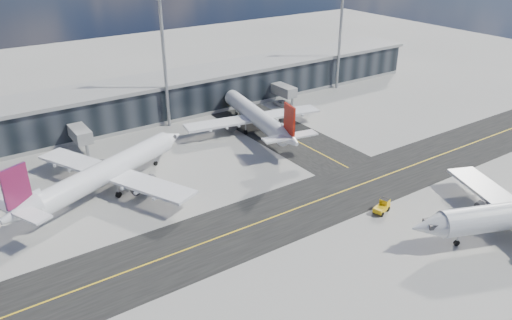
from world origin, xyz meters
The scene contains 8 objects.
ground centered at (0.00, 0.00, 0.00)m, with size 300.00×300.00×0.00m, color gray.
taxiway_lanes centered at (3.91, 10.74, 0.01)m, with size 180.00×63.00×0.03m.
terminal_concourse centered at (0.04, 54.93, 4.09)m, with size 152.00×19.80×8.80m.
floodlight_masts centered at (0.00, 48.00, 15.61)m, with size 102.50×0.70×28.90m.
airliner_af centered at (-21.69, 25.95, 3.71)m, with size 36.11×31.15×11.24m.
airliner_redtail centered at (13.98, 34.07, 3.53)m, with size 30.84×35.99×10.68m.
baggage_tug centered at (11.56, -4.22, 0.98)m, with size 3.39×2.31×1.95m.
service_van centered at (28.84, 44.00, 0.70)m, with size 2.34×5.07×1.41m, color white.
Camera 1 is at (-42.40, -48.36, 40.70)m, focal length 35.00 mm.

